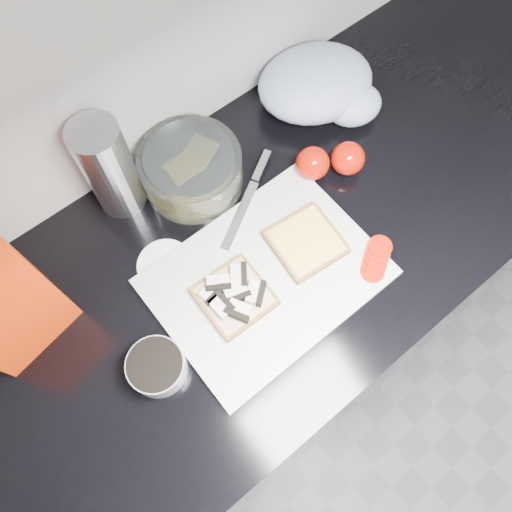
% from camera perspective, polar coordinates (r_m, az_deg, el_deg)
% --- Properties ---
extents(base_cabinet, '(3.50, 0.60, 0.86)m').
position_cam_1_polar(base_cabinet, '(1.38, -1.27, -7.80)').
color(base_cabinet, black).
rests_on(base_cabinet, ground).
extents(countertop, '(3.50, 0.64, 0.04)m').
position_cam_1_polar(countertop, '(0.95, -1.82, -0.71)').
color(countertop, black).
rests_on(countertop, base_cabinet).
extents(cutting_board, '(0.40, 0.30, 0.01)m').
position_cam_1_polar(cutting_board, '(0.91, 1.18, -2.43)').
color(cutting_board, silver).
rests_on(cutting_board, countertop).
extents(bread_left, '(0.13, 0.13, 0.04)m').
position_cam_1_polar(bread_left, '(0.88, -2.57, -4.55)').
color(bread_left, beige).
rests_on(bread_left, cutting_board).
extents(bread_right, '(0.14, 0.14, 0.02)m').
position_cam_1_polar(bread_right, '(0.93, 5.71, 1.59)').
color(bread_right, beige).
rests_on(bread_right, cutting_board).
extents(tomato_slices, '(0.09, 0.08, 0.02)m').
position_cam_1_polar(tomato_slices, '(0.93, 13.57, -0.33)').
color(tomato_slices, '#B51204').
rests_on(tomato_slices, cutting_board).
extents(knife, '(0.21, 0.13, 0.01)m').
position_cam_1_polar(knife, '(0.98, -0.39, 7.98)').
color(knife, silver).
rests_on(knife, cutting_board).
extents(seed_tub, '(0.10, 0.10, 0.05)m').
position_cam_1_polar(seed_tub, '(0.86, -11.28, -12.29)').
color(seed_tub, '#929696').
rests_on(seed_tub, countertop).
extents(tub_lid, '(0.13, 0.13, 0.01)m').
position_cam_1_polar(tub_lid, '(0.94, -10.36, -1.00)').
color(tub_lid, white).
rests_on(tub_lid, countertop).
extents(glass_bowl, '(0.20, 0.20, 0.08)m').
position_cam_1_polar(glass_bowl, '(0.98, -7.40, 9.76)').
color(glass_bowl, silver).
rests_on(glass_bowl, countertop).
extents(steel_canister, '(0.09, 0.09, 0.21)m').
position_cam_1_polar(steel_canister, '(0.93, -16.42, 9.54)').
color(steel_canister, '#A5A5AA').
rests_on(steel_canister, countertop).
extents(grocery_bag, '(0.29, 0.28, 0.11)m').
position_cam_1_polar(grocery_bag, '(1.09, 7.42, 18.71)').
color(grocery_bag, '#ABBCD3').
rests_on(grocery_bag, countertop).
extents(whole_tomatoes, '(0.13, 0.10, 0.07)m').
position_cam_1_polar(whole_tomatoes, '(1.00, 8.49, 10.70)').
color(whole_tomatoes, '#B51204').
rests_on(whole_tomatoes, countertop).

